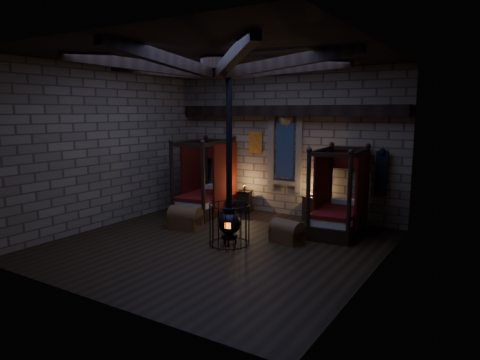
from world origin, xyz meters
The scene contains 8 objects.
room centered at (0.00, 0.09, 3.74)m, with size 7.02×7.02×4.29m.
bed_left centered at (-2.01, 2.29, 0.54)m, with size 1.36×2.21×2.18m.
bed_right centered at (2.02, 2.43, 0.52)m, with size 1.22×2.10×2.11m.
trunk_left centered at (-1.51, 0.66, 0.27)m, with size 0.89×0.63×0.60m.
trunk_right centered at (1.27, 0.98, 0.24)m, with size 0.83×0.63×0.54m.
nightstand_left centered at (-1.12, 3.02, 0.35)m, with size 0.49×0.48×0.82m.
nightstand_right centered at (1.00, 3.15, 0.36)m, with size 0.53×0.51×0.76m.
stove centered at (0.24, 0.10, 0.59)m, with size 0.93×0.93×4.05m.
Camera 1 is at (5.43, -7.81, 3.03)m, focal length 32.00 mm.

